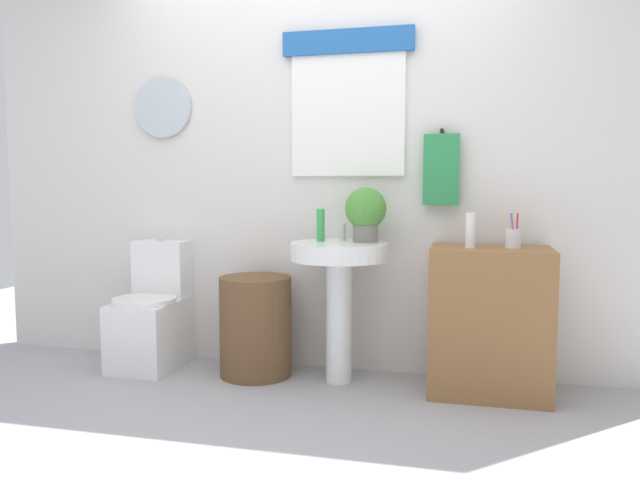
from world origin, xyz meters
TOP-DOWN VIEW (x-y plane):
  - ground_plane at (0.00, 0.00)m, footprint 8.00×8.00m
  - back_wall at (0.00, 1.15)m, footprint 4.40×0.18m
  - toilet at (-1.01, 0.88)m, footprint 0.38×0.51m
  - laundry_hamper at (-0.32, 0.85)m, footprint 0.42×0.42m
  - pedestal_sink at (0.18, 0.85)m, footprint 0.55×0.55m
  - faucet at (0.18, 0.97)m, footprint 0.03×0.03m
  - wooden_cabinet at (1.01, 0.85)m, footprint 0.63×0.44m
  - soap_bottle at (0.06, 0.90)m, footprint 0.05×0.05m
  - potted_plant at (0.32, 0.91)m, footprint 0.24×0.24m
  - lotion_bottle at (0.90, 0.81)m, footprint 0.05×0.05m
  - toothbrush_cup at (1.12, 0.87)m, footprint 0.08×0.08m

SIDE VIEW (x-z plane):
  - ground_plane at x=0.00m, z-range 0.00..0.00m
  - laundry_hamper at x=-0.32m, z-range 0.00..0.59m
  - toilet at x=-1.01m, z-range -0.10..0.69m
  - wooden_cabinet at x=1.01m, z-range 0.00..0.79m
  - pedestal_sink at x=0.18m, z-range 0.21..1.02m
  - toothbrush_cup at x=1.12m, z-range 0.75..0.94m
  - faucet at x=0.18m, z-range 0.80..0.90m
  - lotion_bottle at x=0.90m, z-range 0.79..0.98m
  - soap_bottle at x=0.06m, z-range 0.80..0.99m
  - potted_plant at x=0.32m, z-range 0.82..1.13m
  - back_wall at x=0.00m, z-range 0.01..2.61m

